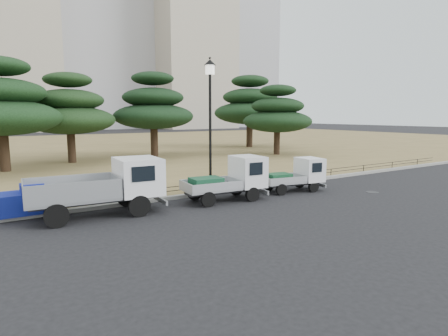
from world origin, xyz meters
TOP-DOWN VIEW (x-y plane):
  - ground at (0.00, 0.00)m, footprint 220.00×220.00m
  - lawn at (0.00, 30.60)m, footprint 120.00×56.00m
  - curb at (0.00, 2.60)m, footprint 120.00×0.25m
  - truck_large at (-5.54, 1.56)m, footprint 4.86×2.17m
  - truck_kei_front at (-0.22, 1.13)m, footprint 3.70×1.82m
  - truck_kei_rear at (3.59, 1.03)m, footprint 3.24×1.78m
  - street_lamp at (-0.20, 2.90)m, footprint 0.55×0.55m
  - pipe_fence at (0.00, 2.75)m, footprint 38.00×0.04m
  - tarp_pile at (-8.15, 2.88)m, footprint 1.66×1.23m
  - manhole at (6.50, -1.20)m, footprint 0.60×0.60m
  - pine_west_near at (-8.23, 15.00)m, footprint 7.13×7.13m
  - pine_center_left at (-3.78, 17.37)m, footprint 6.54×6.54m
  - pine_center_right at (3.01, 17.89)m, footprint 6.73×6.73m
  - pine_east_near at (13.05, 13.64)m, footprint 6.16×6.16m
  - pine_east_far at (15.65, 21.36)m, footprint 7.81×7.81m
  - tower_east at (40.00, 82.00)m, footprint 20.00×18.00m
  - tower_far_east at (58.00, 90.00)m, footprint 24.00×20.00m
  - radio_tower at (72.00, 85.00)m, footprint 1.80×1.80m

SIDE VIEW (x-z plane):
  - ground at x=0.00m, z-range 0.00..0.00m
  - manhole at x=6.50m, z-range 0.00..0.01m
  - lawn at x=0.00m, z-range 0.00..0.15m
  - curb at x=0.00m, z-range 0.00..0.16m
  - pipe_fence at x=0.00m, z-range 0.24..0.64m
  - tarp_pile at x=-8.15m, z-range 0.04..1.13m
  - truck_kei_rear at x=3.59m, z-range 0.00..1.60m
  - truck_kei_front at x=-0.22m, z-range 0.00..1.89m
  - truck_large at x=-5.54m, z-range 0.12..2.19m
  - pine_east_near at x=13.05m, z-range 0.63..6.85m
  - pine_center_left at x=-3.78m, z-range 0.66..7.31m
  - pine_west_near at x=-8.23m, z-range 0.70..7.83m
  - street_lamp at x=-0.20m, z-range 1.22..7.32m
  - pine_center_right at x=3.01m, z-range 0.72..7.86m
  - pine_east_far at x=15.65m, z-range 0.75..8.60m
  - tower_east at x=40.00m, z-range 0.00..48.00m
  - radio_tower at x=72.00m, z-range -1.46..61.54m
  - tower_far_east at x=58.00m, z-range 0.00..70.00m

